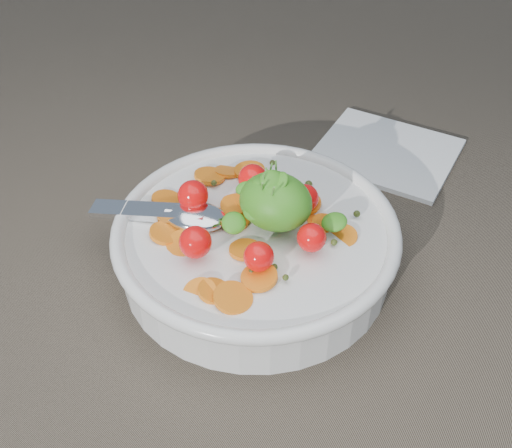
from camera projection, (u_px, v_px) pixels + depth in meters
The scene contains 3 objects.
ground at pixel (258, 244), 0.60m from camera, with size 6.00×6.00×0.00m, color brown.
bowl at pixel (256, 242), 0.56m from camera, with size 0.27×0.25×0.11m.
napkin at pixel (386, 152), 0.71m from camera, with size 0.14×0.13×0.01m, color white.
Camera 1 is at (0.21, -0.39, 0.41)m, focal length 45.00 mm.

